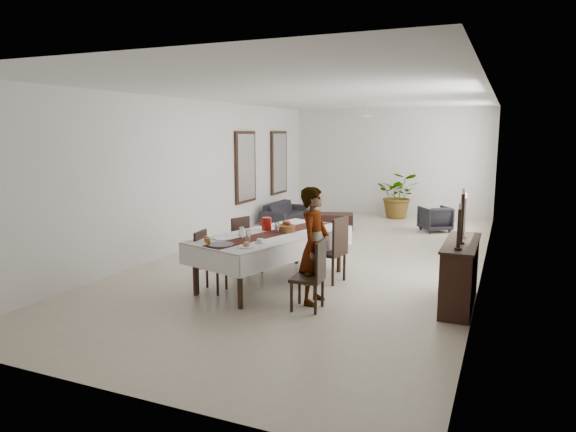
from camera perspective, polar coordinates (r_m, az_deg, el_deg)
The scene contains 86 objects.
floor at distance 10.48m, azimuth 4.06°, elevation -4.54°, with size 6.00×12.00×0.00m, color beige.
ceiling at distance 10.19m, azimuth 4.28°, elevation 13.20°, with size 6.00×12.00×0.02m, color white.
wall_back at distance 15.98m, azimuth 11.31°, elevation 5.91°, with size 6.00×0.02×3.20m, color white.
wall_front at distance 5.00m, azimuth -19.14°, elevation -1.71°, with size 6.00×0.02×3.20m, color white.
wall_left at distance 11.54m, azimuth -10.08°, elevation 4.68°, with size 0.02×12.00×3.20m, color white.
wall_right at distance 9.65m, azimuth 21.26°, elevation 3.30°, with size 0.02×12.00×3.20m, color white.
dining_table_top at distance 8.52m, azimuth -1.74°, elevation -2.23°, with size 1.11×2.65×0.06m, color black.
table_leg_fl at distance 8.10m, azimuth -10.28°, elevation -6.02°, with size 0.08×0.08×0.77m, color black.
table_leg_fr at distance 7.40m, azimuth -5.35°, elevation -7.37°, with size 0.08×0.08×0.77m, color black.
table_leg_bl at distance 9.86m, azimuth 0.97°, elevation -3.09°, with size 0.08×0.08×0.77m, color black.
table_leg_br at distance 9.30m, azimuth 5.68°, elevation -3.90°, with size 0.08×0.08×0.77m, color black.
tablecloth_top at distance 8.51m, azimuth -1.74°, elevation -2.01°, with size 1.31×2.85×0.01m, color silver.
tablecloth_drape_left at distance 8.98m, azimuth -4.85°, elevation -2.49°, with size 0.01×2.85×0.33m, color silver.
tablecloth_drape_right at distance 8.14m, azimuth 1.70°, elevation -3.69°, with size 0.01×2.85×0.33m, color white.
tablecloth_drape_near at distance 7.56m, azimuth -8.87°, elevation -4.83°, with size 1.31×0.01×0.33m, color white.
tablecloth_drape_far at distance 9.64m, azimuth 3.84°, elevation -1.66°, with size 1.31×0.01×0.33m, color white.
table_runner at distance 8.51m, azimuth -1.74°, elevation -1.96°, with size 0.39×2.77×0.00m, color #4F1C16.
red_pitcher at distance 8.79m, azimuth -2.39°, elevation -0.87°, with size 0.17×0.17×0.22m, color maroon.
pitcher_handle at distance 8.86m, azimuth -2.84°, elevation -0.80°, with size 0.13×0.13×0.02m, color maroon.
wine_glass_near at distance 7.89m, azimuth -4.47°, elevation -2.21°, with size 0.08×0.08×0.19m, color white.
wine_glass_mid at distance 8.13m, azimuth -5.16°, elevation -1.87°, with size 0.08×0.08×0.19m, color white.
wine_glass_far at distance 8.50m, azimuth -1.22°, elevation -1.34°, with size 0.08×0.08×0.19m, color white.
teacup_right at distance 7.80m, azimuth -3.12°, elevation -2.78°, with size 0.10×0.10×0.07m, color silver.
saucer_right at distance 7.81m, azimuth -3.12°, elevation -2.97°, with size 0.17×0.17×0.01m, color silver.
teacup_left at distance 8.45m, azimuth -5.17°, elevation -1.86°, with size 0.10×0.10×0.07m, color silver.
saucer_left at distance 8.45m, azimuth -5.17°, elevation -2.04°, with size 0.17×0.17×0.01m, color white.
plate_near_right at distance 7.55m, azimuth -4.64°, elevation -3.40°, with size 0.27×0.27×0.02m, color white.
bread_near_right at distance 7.55m, azimuth -4.64°, elevation -3.17°, with size 0.10×0.10×0.10m, color tan.
plate_near_left at distance 8.15m, azimuth -7.35°, elevation -2.49°, with size 0.27×0.27×0.02m, color white.
plate_far_left at distance 9.19m, azimuth -0.91°, elevation -1.07°, with size 0.27×0.27×0.02m, color white.
serving_tray at distance 7.69m, azimuth -7.46°, elevation -3.19°, with size 0.40×0.40×0.02m, color #39393D.
jam_jar_a at distance 7.84m, azimuth -8.86°, elevation -2.75°, with size 0.07×0.07×0.08m, color #9D6116.
jam_jar_b at distance 7.97m, azimuth -9.03°, elevation -2.57°, with size 0.07×0.07×0.08m, color maroon.
fruit_basket at distance 8.67m, azimuth -0.27°, elevation -1.38°, with size 0.33×0.33×0.11m, color brown.
fruit_red at distance 8.65m, azimuth -0.00°, elevation -0.85°, with size 0.10×0.10×0.10m, color maroon.
fruit_green at distance 8.71m, azimuth -0.35°, elevation -0.78°, with size 0.09×0.09×0.09m, color #5D7122.
chair_right_near_seat at distance 7.34m, azimuth 2.16°, elevation -6.99°, with size 0.43×0.43×0.05m, color black.
chair_right_near_leg_fl at distance 7.20m, azimuth 3.07°, elevation -9.31°, with size 0.04×0.04×0.42m, color black.
chair_right_near_leg_fr at distance 7.52m, azimuth 3.85°, elevation -8.49°, with size 0.04×0.04×0.42m, color black.
chair_right_near_leg_bl at distance 7.30m, azimuth 0.39°, elevation -9.02°, with size 0.04×0.04×0.42m, color black.
chair_right_near_leg_br at distance 7.62m, azimuth 1.28°, elevation -8.23°, with size 0.04×0.04×0.42m, color black.
chair_right_near_back at distance 7.20m, azimuth 3.66°, elevation -4.90°, with size 0.43×0.04×0.55m, color black.
chair_right_far_seat at distance 8.69m, azimuth 4.57°, elevation -4.10°, with size 0.47×0.47×0.05m, color black.
chair_right_far_leg_fl at distance 8.50m, azimuth 5.00°, elevation -6.23°, with size 0.05×0.05×0.47m, color black.
chair_right_far_leg_fr at distance 8.83m, azimuth 6.27°, elevation -5.67°, with size 0.05×0.05×0.47m, color black.
chair_right_far_leg_bl at distance 8.70m, azimuth 2.79°, elevation -5.85°, with size 0.05×0.05×0.47m, color black.
chair_right_far_leg_br at distance 9.01m, azimuth 4.11°, elevation -5.32°, with size 0.05×0.05×0.47m, color black.
chair_right_far_back at distance 8.52m, azimuth 5.84°, elevation -2.18°, with size 0.47×0.04×0.60m, color black.
chair_left_near_seat at distance 8.22m, azimuth -8.45°, elevation -5.43°, with size 0.41×0.41×0.05m, color black.
chair_left_near_leg_fl at distance 8.50m, azimuth -8.98°, elevation -6.54°, with size 0.04×0.04×0.41m, color black.
chair_left_near_leg_fr at distance 8.21m, azimuth -9.98°, elevation -7.14°, with size 0.04×0.04×0.41m, color black.
chair_left_near_leg_bl at distance 8.36m, azimuth -6.88°, elevation -6.75°, with size 0.04×0.04×0.41m, color black.
chair_left_near_leg_br at distance 8.07m, azimuth -7.82°, elevation -7.38°, with size 0.04×0.04×0.41m, color black.
chair_left_near_back at distance 8.23m, azimuth -9.68°, elevation -3.43°, with size 0.41×0.04×0.52m, color black.
chair_left_far_seat at distance 9.21m, azimuth -4.46°, elevation -3.68°, with size 0.42×0.42×0.05m, color black.
chair_left_far_leg_fl at distance 9.50m, azimuth -4.39°, elevation -4.71°, with size 0.04×0.04×0.42m, color black.
chair_left_far_leg_fr at distance 9.27m, azimuth -5.95°, elevation -5.09°, with size 0.04×0.04×0.42m, color black.
chair_left_far_leg_bl at distance 9.26m, azimuth -2.92°, elevation -5.07°, with size 0.04×0.04×0.42m, color black.
chair_left_far_leg_br at distance 9.03m, azimuth -4.49°, elevation -5.47°, with size 0.04×0.04×0.42m, color black.
chair_left_far_back at distance 9.28m, azimuth -5.29°, elevation -1.76°, with size 0.42×0.04×0.54m, color black.
woman at distance 7.53m, azimuth 2.94°, elevation -3.31°, with size 0.63×0.41×1.73m, color gray.
sideboard_body at distance 7.87m, azimuth 18.55°, elevation -6.24°, with size 0.41×1.55×0.93m, color black.
sideboard_top at distance 7.76m, azimuth 18.73°, elevation -2.83°, with size 0.45×1.61×0.03m, color black.
candlestick_near_base at distance 7.20m, azimuth 18.36°, elevation -3.48°, with size 0.10×0.10×0.03m, color black.
candlestick_near_shaft at distance 7.14m, azimuth 18.47°, elevation -1.34°, with size 0.05×0.05×0.52m, color black.
candlestick_near_candle at distance 7.10m, azimuth 18.60°, elevation 1.03°, with size 0.04×0.04×0.08m, color beige.
candlestick_mid_base at distance 7.60m, azimuth 18.64°, elevation -2.83°, with size 0.10×0.10×0.03m, color black.
candlestick_mid_shaft at distance 7.54m, azimuth 18.78°, elevation -0.23°, with size 0.05×0.05×0.67m, color black.
candlestick_mid_candle at distance 7.49m, azimuth 18.93°, elevation 2.61°, with size 0.04×0.04×0.08m, color white.
candlestick_far_base at distance 8.00m, azimuth 18.90°, elevation -2.25°, with size 0.10×0.10×0.03m, color black.
candlestick_far_shaft at distance 7.95m, azimuth 19.01°, elevation -0.14°, with size 0.05×0.05×0.57m, color black.
candlestick_far_candle at distance 7.91m, azimuth 19.14°, elevation 2.19°, with size 0.04×0.04×0.08m, color silver.
sofa at distance 14.51m, azimuth -0.31°, elevation 0.47°, with size 1.84×0.72×0.54m, color #28252A.
armchair at distance 13.58m, azimuth 16.03°, elevation -0.29°, with size 0.68×0.70×0.64m, color #262429.
coffee_table at distance 13.45m, azimuth 5.31°, elevation -0.59°, with size 0.89×0.60×0.40m, color black.
potted_plant at distance 15.37m, azimuth 12.20°, elevation 2.28°, with size 1.21×1.05×1.34m, color #335B24.
mirror_frame_near at distance 13.41m, azimuth -4.75°, elevation 5.43°, with size 0.06×1.05×1.85m, color black.
mirror_glass_near at distance 13.40m, azimuth -4.62°, elevation 5.43°, with size 0.01×0.90×1.70m, color silver.
mirror_frame_far at distance 15.29m, azimuth -1.03°, elevation 5.94°, with size 0.06×1.05×1.85m, color black.
mirror_glass_far at distance 15.28m, azimuth -0.91°, elevation 5.94°, with size 0.01×0.90×1.70m, color silver.
fan_rod at distance 13.05m, azimuth 8.68°, elevation 11.84°, with size 0.04×0.04×0.20m, color silver.
fan_hub at distance 13.04m, azimuth 8.66°, elevation 10.96°, with size 0.16×0.16×0.08m, color white.
fan_blade_n at distance 13.38m, azimuth 9.05°, elevation 10.91°, with size 0.10×0.55×0.01m, color silver.
fan_blade_s at distance 12.71m, azimuth 8.25°, elevation 11.02°, with size 0.10×0.55×0.01m, color silver.
fan_blade_e at distance 12.96m, azimuth 10.19°, elevation 10.93°, with size 0.55×0.10×0.01m, color silver.
fan_blade_w at distance 13.14m, azimuth 7.16°, elevation 10.98°, with size 0.55×0.10×0.01m, color beige.
Camera 1 is at (3.34, -9.60, 2.52)m, focal length 32.00 mm.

